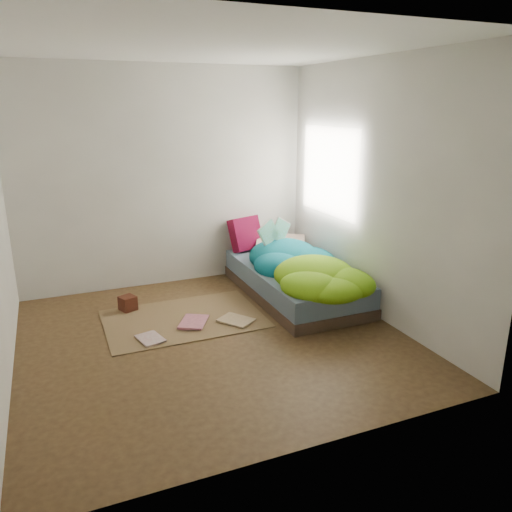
% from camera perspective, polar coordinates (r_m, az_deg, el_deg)
% --- Properties ---
extents(ground, '(3.50, 3.50, 0.00)m').
position_cam_1_polar(ground, '(4.85, -4.81, -9.39)').
color(ground, '#412C19').
rests_on(ground, ground).
extents(room_walls, '(3.54, 3.54, 2.62)m').
position_cam_1_polar(room_walls, '(4.39, -5.20, 10.08)').
color(room_walls, beige).
rests_on(room_walls, ground).
extents(bed, '(1.00, 2.00, 0.34)m').
position_cam_1_polar(bed, '(5.83, 4.38, -2.94)').
color(bed, '#3C2E20').
rests_on(bed, ground).
extents(duvet, '(0.96, 1.84, 0.34)m').
position_cam_1_polar(duvet, '(5.54, 5.49, -0.32)').
color(duvet, '#065E6B').
rests_on(duvet, bed).
extents(rug, '(1.60, 1.10, 0.01)m').
position_cam_1_polar(rug, '(5.29, -8.25, -7.11)').
color(rug, brown).
rests_on(rug, ground).
extents(pillow_floral, '(0.72, 0.62, 0.14)m').
position_cam_1_polar(pillow_floral, '(6.45, 2.84, 1.30)').
color(pillow_floral, silver).
rests_on(pillow_floral, bed).
extents(pillow_magenta, '(0.44, 0.27, 0.42)m').
position_cam_1_polar(pillow_magenta, '(6.42, -1.19, 2.55)').
color(pillow_magenta, '#47042B').
rests_on(pillow_magenta, bed).
extents(open_book, '(0.42, 0.21, 0.25)m').
position_cam_1_polar(open_book, '(5.88, 2.18, 3.74)').
color(open_book, '#3A872C').
rests_on(open_book, duvet).
extents(wooden_box, '(0.20, 0.20, 0.15)m').
position_cam_1_polar(wooden_box, '(5.58, -14.44, -5.24)').
color(wooden_box, '#37100C').
rests_on(wooden_box, rug).
extents(floor_book_a, '(0.27, 0.32, 0.02)m').
position_cam_1_polar(floor_book_a, '(4.84, -13.09, -9.53)').
color(floor_book_a, silver).
rests_on(floor_book_a, rug).
extents(floor_book_b, '(0.39, 0.43, 0.03)m').
position_cam_1_polar(floor_book_b, '(5.17, -8.54, -7.42)').
color(floor_book_b, '#D57A8C').
rests_on(floor_book_b, rug).
extents(floor_book_c, '(0.39, 0.42, 0.03)m').
position_cam_1_polar(floor_book_c, '(5.06, -3.09, -7.85)').
color(floor_book_c, tan).
rests_on(floor_book_c, rug).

